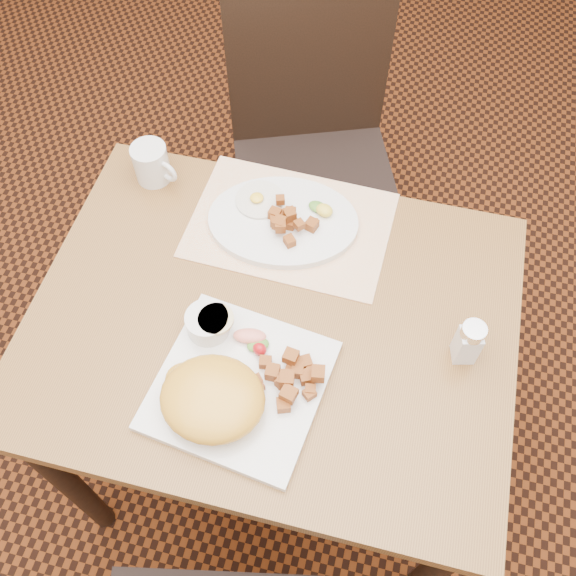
% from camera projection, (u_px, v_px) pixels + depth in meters
% --- Properties ---
extents(ground, '(8.00, 8.00, 0.00)m').
position_uv_depth(ground, '(277.00, 447.00, 1.83)').
color(ground, black).
rests_on(ground, ground).
extents(table, '(0.90, 0.70, 0.75)m').
position_uv_depth(table, '(273.00, 345.00, 1.28)').
color(table, brown).
rests_on(table, ground).
extents(chair_far, '(0.55, 0.55, 0.97)m').
position_uv_depth(chair_far, '(313.00, 141.00, 1.72)').
color(chair_far, black).
rests_on(chair_far, ground).
extents(placemat, '(0.41, 0.29, 0.00)m').
position_uv_depth(placemat, '(290.00, 225.00, 1.31)').
color(placemat, white).
rests_on(placemat, table).
extents(plate_square, '(0.31, 0.31, 0.02)m').
position_uv_depth(plate_square, '(240.00, 385.00, 1.11)').
color(plate_square, silver).
rests_on(plate_square, table).
extents(plate_oval, '(0.33, 0.27, 0.02)m').
position_uv_depth(plate_oval, '(283.00, 221.00, 1.30)').
color(plate_oval, silver).
rests_on(plate_oval, placemat).
extents(hollandaise_mound, '(0.18, 0.16, 0.07)m').
position_uv_depth(hollandaise_mound, '(212.00, 398.00, 1.06)').
color(hollandaise_mound, gold).
rests_on(hollandaise_mound, plate_square).
extents(ramekin, '(0.09, 0.08, 0.04)m').
position_uv_depth(ramekin, '(208.00, 323.00, 1.14)').
color(ramekin, silver).
rests_on(ramekin, plate_square).
extents(garnish_sq, '(0.07, 0.06, 0.03)m').
position_uv_depth(garnish_sq, '(254.00, 341.00, 1.14)').
color(garnish_sq, '#387223').
rests_on(garnish_sq, plate_square).
extents(fried_egg, '(0.10, 0.10, 0.02)m').
position_uv_depth(fried_egg, '(259.00, 199.00, 1.31)').
color(fried_egg, white).
rests_on(fried_egg, plate_oval).
extents(garnish_ov, '(0.06, 0.05, 0.02)m').
position_uv_depth(garnish_ov, '(322.00, 209.00, 1.29)').
color(garnish_ov, '#387223').
rests_on(garnish_ov, plate_oval).
extents(salt_shaker, '(0.05, 0.05, 0.10)m').
position_uv_depth(salt_shaker, '(468.00, 342.00, 1.11)').
color(salt_shaker, white).
rests_on(salt_shaker, table).
extents(coffee_mug, '(0.10, 0.07, 0.08)m').
position_uv_depth(coffee_mug, '(152.00, 164.00, 1.34)').
color(coffee_mug, silver).
rests_on(coffee_mug, table).
extents(home_fries_sq, '(0.13, 0.11, 0.04)m').
position_uv_depth(home_fries_sq, '(291.00, 377.00, 1.09)').
color(home_fries_sq, '#984C18').
rests_on(home_fries_sq, plate_square).
extents(home_fries_ov, '(0.11, 0.11, 0.04)m').
position_uv_depth(home_fries_ov, '(289.00, 221.00, 1.27)').
color(home_fries_ov, '#984C18').
rests_on(home_fries_ov, plate_oval).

